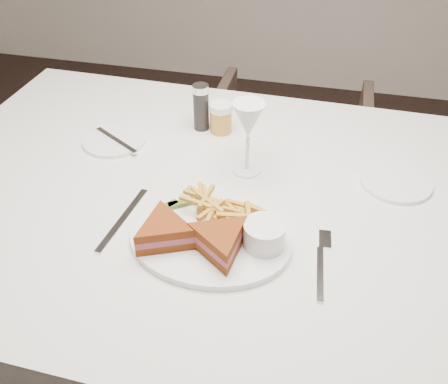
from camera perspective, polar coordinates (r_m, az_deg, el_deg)
table at (r=1.36m, az=0.50°, el=-12.85°), size 1.48×1.00×0.75m
chair_far at (r=1.99m, az=7.04°, el=3.76°), size 0.60×0.57×0.62m
table_setting at (r=1.03m, az=-0.35°, el=-0.67°), size 0.85×0.64×0.18m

